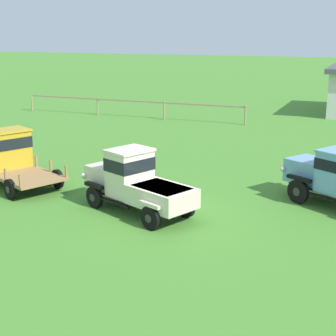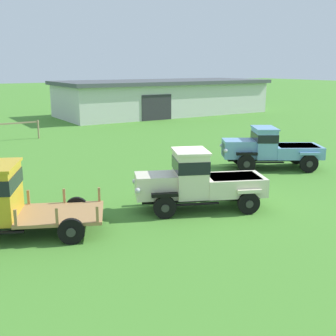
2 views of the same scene
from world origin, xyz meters
name	(u,v)px [view 1 (image 1 of 2)]	position (x,y,z in m)	size (l,w,h in m)	color
ground_plane	(159,212)	(0.00, 0.00, 0.00)	(240.00, 240.00, 0.00)	#47842D
paddock_fence	(130,104)	(-10.16, 18.19, 1.01)	(17.41, 0.40, 1.31)	#997F60
vintage_truck_foreground_near	(4,155)	(-7.55, 1.16, 1.12)	(5.82, 3.97, 2.21)	black
vintage_truck_second_in_line	(135,182)	(-0.80, -0.19, 1.07)	(4.85, 3.15, 2.18)	black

